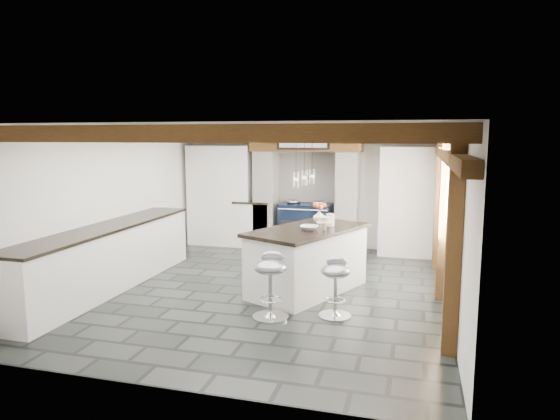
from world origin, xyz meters
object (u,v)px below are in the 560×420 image
(range_cooker, at_px, (306,225))
(bar_stool_far, at_px, (270,278))
(bar_stool_near, at_px, (335,280))
(kitchen_island, at_px, (308,259))

(range_cooker, distance_m, bar_stool_far, 3.81)
(bar_stool_far, bearing_deg, bar_stool_near, 4.33)
(bar_stool_near, height_order, bar_stool_far, bar_stool_far)
(kitchen_island, relative_size, bar_stool_far, 2.54)
(range_cooker, bearing_deg, kitchen_island, -77.07)
(range_cooker, relative_size, bar_stool_near, 1.35)
(range_cooker, height_order, bar_stool_far, range_cooker)
(range_cooker, xyz_separation_m, bar_stool_far, (0.39, -3.79, 0.04))
(bar_stool_near, bearing_deg, range_cooker, 93.84)
(bar_stool_near, xyz_separation_m, bar_stool_far, (-0.75, -0.25, 0.05))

